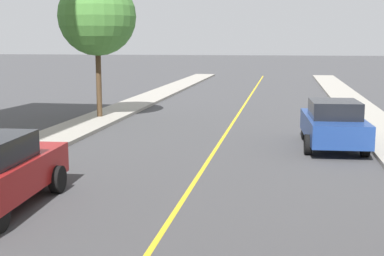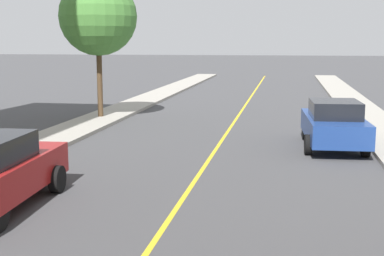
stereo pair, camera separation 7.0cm
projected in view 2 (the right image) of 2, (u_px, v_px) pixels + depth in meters
lane_stripe at (229, 130)px, 21.35m from camera, size 0.12×68.24×0.01m
sidewalk_left at (88, 124)px, 22.37m from camera, size 2.00×68.24×0.14m
parked_car_curb_mid at (334, 124)px, 17.66m from camera, size 2.03×4.39×1.59m
street_tree_left_near at (98, 17)px, 23.52m from camera, size 3.44×3.44×6.16m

